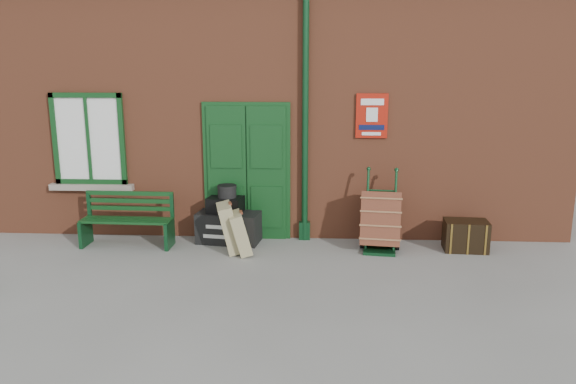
# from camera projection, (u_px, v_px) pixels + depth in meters

# --- Properties ---
(ground) EXTENTS (80.00, 80.00, 0.00)m
(ground) POSITION_uv_depth(u_px,v_px,m) (256.00, 269.00, 7.98)
(ground) COLOR gray
(ground) RESTS_ON ground
(station_building) EXTENTS (10.30, 4.30, 4.36)m
(station_building) POSITION_uv_depth(u_px,v_px,m) (274.00, 100.00, 10.89)
(station_building) COLOR brown
(station_building) RESTS_ON ground
(bench) EXTENTS (1.44, 0.48, 0.89)m
(bench) POSITION_uv_depth(u_px,v_px,m) (128.00, 218.00, 8.96)
(bench) COLOR #103D17
(bench) RESTS_ON ground
(houdini_trunk) EXTENTS (1.07, 0.68, 0.50)m
(houdini_trunk) POSITION_uv_depth(u_px,v_px,m) (229.00, 227.00, 9.17)
(houdini_trunk) COLOR black
(houdini_trunk) RESTS_ON ground
(strongbox) EXTENTS (0.60, 0.47, 0.25)m
(strongbox) POSITION_uv_depth(u_px,v_px,m) (226.00, 205.00, 9.09)
(strongbox) COLOR black
(strongbox) RESTS_ON houdini_trunk
(hatbox) EXTENTS (0.34, 0.34, 0.20)m
(hatbox) POSITION_uv_depth(u_px,v_px,m) (227.00, 191.00, 9.04)
(hatbox) COLOR black
(hatbox) RESTS_ON strongbox
(suitcase_back) EXTENTS (0.48, 0.60, 0.77)m
(suitcase_back) POSITION_uv_depth(u_px,v_px,m) (229.00, 228.00, 8.66)
(suitcase_back) COLOR tan
(suitcase_back) RESTS_ON ground
(suitcase_front) EXTENTS (0.45, 0.54, 0.66)m
(suitcase_front) POSITION_uv_depth(u_px,v_px,m) (240.00, 233.00, 8.56)
(suitcase_front) COLOR tan
(suitcase_front) RESTS_ON ground
(porter_trolley) EXTENTS (0.68, 0.72, 1.25)m
(porter_trolley) POSITION_uv_depth(u_px,v_px,m) (381.00, 220.00, 8.72)
(porter_trolley) COLOR #0D371A
(porter_trolley) RESTS_ON ground
(dark_trunk) EXTENTS (0.69, 0.47, 0.48)m
(dark_trunk) POSITION_uv_depth(u_px,v_px,m) (466.00, 236.00, 8.75)
(dark_trunk) COLOR black
(dark_trunk) RESTS_ON ground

